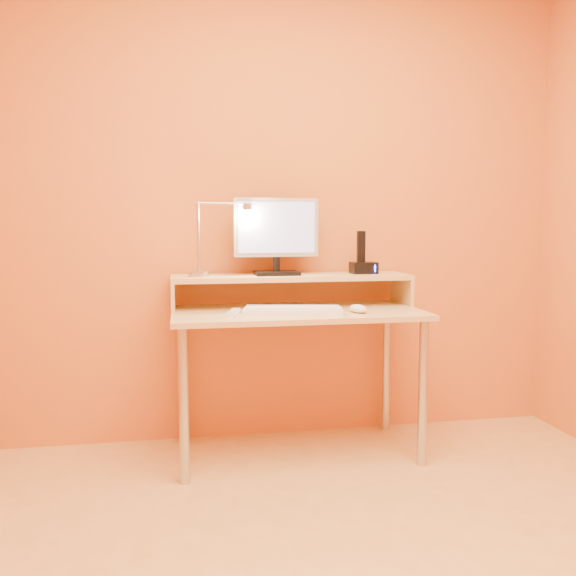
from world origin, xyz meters
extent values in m
cube|color=orange|center=(0.00, 1.50, 1.25)|extent=(3.00, 0.04, 2.50)
cylinder|color=#B4B4BA|center=(-0.55, 0.93, 0.35)|extent=(0.04, 0.04, 0.69)
cylinder|color=#B4B4BA|center=(0.55, 0.93, 0.35)|extent=(0.04, 0.04, 0.69)
cylinder|color=#B4B4BA|center=(-0.55, 1.43, 0.35)|extent=(0.04, 0.04, 0.69)
cylinder|color=#B4B4BA|center=(0.55, 1.43, 0.35)|extent=(0.04, 0.04, 0.69)
cube|color=tan|center=(0.00, 1.18, 0.71)|extent=(1.20, 0.60, 0.02)
cube|color=tan|center=(-0.59, 1.33, 0.79)|extent=(0.02, 0.30, 0.14)
cube|color=tan|center=(0.59, 1.33, 0.79)|extent=(0.02, 0.30, 0.14)
cube|color=tan|center=(0.00, 1.33, 0.87)|extent=(1.20, 0.30, 0.02)
cube|color=black|center=(-0.08, 1.33, 0.89)|extent=(0.22, 0.16, 0.02)
cylinder|color=black|center=(-0.08, 1.33, 0.93)|extent=(0.04, 0.04, 0.07)
cube|color=#ADADB5|center=(-0.08, 1.34, 1.12)|extent=(0.43, 0.05, 0.29)
cube|color=black|center=(-0.08, 1.36, 1.12)|extent=(0.39, 0.03, 0.25)
cube|color=#9DACD4|center=(-0.08, 1.32, 1.12)|extent=(0.39, 0.02, 0.25)
cylinder|color=#B4B4BA|center=(-0.46, 1.30, 0.89)|extent=(0.10, 0.10, 0.02)
cylinder|color=#B4B4BA|center=(-0.46, 1.30, 1.07)|extent=(0.01, 0.01, 0.33)
cylinder|color=#B4B4BA|center=(-0.34, 1.30, 1.24)|extent=(0.24, 0.01, 0.01)
cylinder|color=#B4B4BA|center=(-0.22, 1.30, 1.22)|extent=(0.04, 0.04, 0.03)
cylinder|color=#FFEAC6|center=(-0.22, 1.30, 1.20)|extent=(0.03, 0.03, 0.00)
cube|color=black|center=(0.38, 1.33, 0.91)|extent=(0.13, 0.10, 0.06)
cube|color=black|center=(0.37, 1.33, 1.02)|extent=(0.04, 0.03, 0.16)
cube|color=#1B3CFF|center=(0.43, 1.28, 0.91)|extent=(0.01, 0.00, 0.04)
cube|color=white|center=(-0.04, 1.08, 0.73)|extent=(0.48, 0.23, 0.02)
ellipsoid|color=white|center=(0.26, 1.04, 0.74)|extent=(0.09, 0.13, 0.04)
cube|color=white|center=(-0.32, 1.07, 0.73)|extent=(0.08, 0.17, 0.02)
camera|label=1|loc=(-0.56, -1.62, 1.13)|focal=37.16mm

